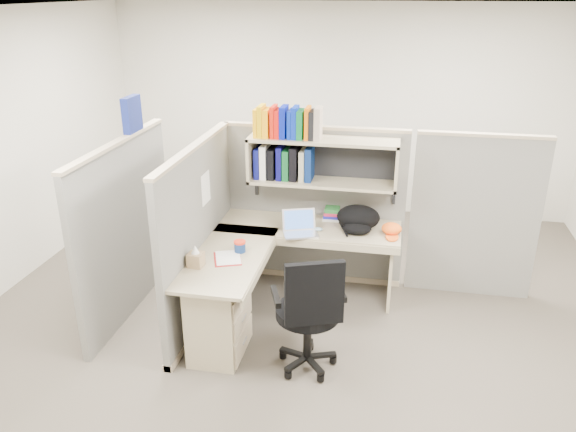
% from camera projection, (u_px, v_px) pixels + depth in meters
% --- Properties ---
extents(ground, '(6.00, 6.00, 0.00)m').
position_uv_depth(ground, '(298.00, 323.00, 5.14)').
color(ground, '#353029').
rests_on(ground, ground).
extents(room_shell, '(6.00, 6.00, 6.00)m').
position_uv_depth(room_shell, '(299.00, 152.00, 4.52)').
color(room_shell, beige).
rests_on(room_shell, ground).
extents(cubicle, '(3.79, 1.84, 1.95)m').
position_uv_depth(cubicle, '(269.00, 210.00, 5.27)').
color(cubicle, '#64635F').
rests_on(cubicle, ground).
extents(desk, '(1.74, 1.75, 0.73)m').
position_uv_depth(desk, '(245.00, 292.00, 4.78)').
color(desk, gray).
rests_on(desk, ground).
extents(laptop, '(0.39, 0.39, 0.22)m').
position_uv_depth(laptop, '(301.00, 224.00, 5.15)').
color(laptop, silver).
rests_on(laptop, desk).
extents(backpack, '(0.41, 0.32, 0.24)m').
position_uv_depth(backpack, '(358.00, 219.00, 5.22)').
color(backpack, black).
rests_on(backpack, desk).
extents(orange_cap, '(0.20, 0.23, 0.10)m').
position_uv_depth(orange_cap, '(392.00, 229.00, 5.19)').
color(orange_cap, '#F05914').
rests_on(orange_cap, desk).
extents(snack_canister, '(0.10, 0.10, 0.10)m').
position_uv_depth(snack_canister, '(240.00, 246.00, 4.84)').
color(snack_canister, navy).
rests_on(snack_canister, desk).
extents(tissue_box, '(0.13, 0.13, 0.19)m').
position_uv_depth(tissue_box, '(196.00, 256.00, 4.57)').
color(tissue_box, tan).
rests_on(tissue_box, desk).
extents(mouse, '(0.10, 0.07, 0.03)m').
position_uv_depth(mouse, '(318.00, 229.00, 5.27)').
color(mouse, '#82A4B9').
rests_on(mouse, desk).
extents(paper_cup, '(0.08, 0.08, 0.10)m').
position_uv_depth(paper_cup, '(310.00, 214.00, 5.51)').
color(paper_cup, silver).
rests_on(paper_cup, desk).
extents(book_stack, '(0.18, 0.24, 0.11)m').
position_uv_depth(book_stack, '(332.00, 212.00, 5.55)').
color(book_stack, gray).
rests_on(book_stack, desk).
extents(loose_paper, '(0.29, 0.33, 0.00)m').
position_uv_depth(loose_paper, '(228.00, 257.00, 4.75)').
color(loose_paper, white).
rests_on(loose_paper, desk).
extents(task_chair, '(0.61, 0.57, 1.06)m').
position_uv_depth(task_chair, '(309.00, 330.00, 4.37)').
color(task_chair, black).
rests_on(task_chair, ground).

